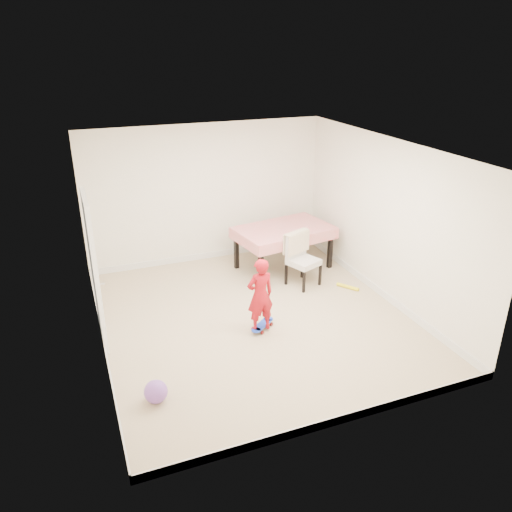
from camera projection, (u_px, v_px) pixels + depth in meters
name	position (u px, v px, depth m)	size (l,w,h in m)	color
ground	(255.00, 318.00, 7.68)	(5.00, 5.00, 0.00)	tan
ceiling	(254.00, 151.00, 6.65)	(4.50, 5.00, 0.04)	white
wall_back	(207.00, 194.00, 9.28)	(4.50, 0.04, 2.60)	white
wall_front	(343.00, 324.00, 5.04)	(4.50, 0.04, 2.60)	white
wall_left	(93.00, 263.00, 6.42)	(0.04, 5.00, 2.60)	white
wall_right	(386.00, 221.00, 7.90)	(0.04, 5.00, 2.60)	white
door	(95.00, 273.00, 6.78)	(0.10, 0.94, 2.11)	white
baseboard_back	(209.00, 255.00, 9.78)	(4.50, 0.02, 0.12)	white
baseboard_front	(336.00, 421.00, 5.53)	(4.50, 0.02, 0.12)	white
baseboard_left	(104.00, 345.00, 6.91)	(0.02, 5.00, 0.12)	white
baseboard_right	(378.00, 290.00, 8.40)	(0.02, 5.00, 0.12)	white
dining_table	(283.00, 248.00, 9.23)	(1.70, 1.07, 0.80)	#BA1709
dining_chair	(304.00, 260.00, 8.55)	(0.51, 0.59, 0.94)	silver
skateboard	(262.00, 326.00, 7.39)	(0.50, 0.18, 0.08)	blue
child	(260.00, 297.00, 7.12)	(0.41, 0.27, 1.12)	#B4121D
balloon	(156.00, 392.00, 5.86)	(0.28, 0.28, 0.28)	#8750C2
foam_toy	(348.00, 287.00, 8.59)	(0.06, 0.06, 0.40)	yellow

